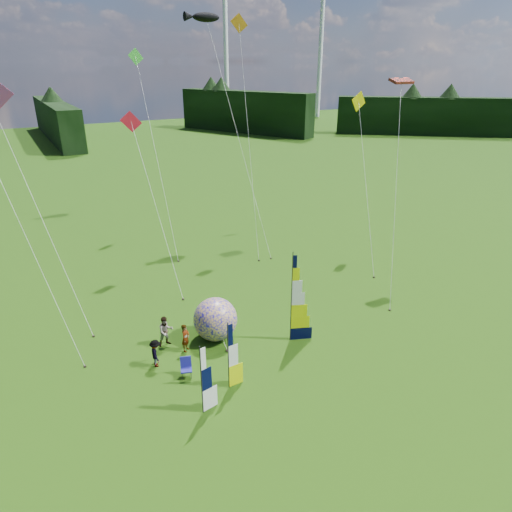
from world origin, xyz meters
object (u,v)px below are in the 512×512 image
side_banner_far (202,382)px  bol_inflatable (215,319)px  spectator_d (207,324)px  camp_chair (186,368)px  spectator_a (185,338)px  spectator_b (166,331)px  spectator_c (156,353)px  feather_banner_main (291,299)px  side_banner_left (228,357)px  kite_whale (238,126)px

side_banner_far → bol_inflatable: (3.01, 5.17, -0.46)m
bol_inflatable → spectator_d: bearing=125.8°
camp_chair → spectator_a: bearing=87.8°
spectator_b → spectator_d: 2.38m
bol_inflatable → spectator_c: (-3.75, -0.84, -0.47)m
feather_banner_main → spectator_a: feather_banner_main is taller
side_banner_left → spectator_b: bearing=104.0°
spectator_a → spectator_b: spectator_b is taller
side_banner_left → spectator_d: 4.82m
feather_banner_main → bol_inflatable: 4.44m
spectator_c → camp_chair: bearing=-141.5°
side_banner_far → spectator_d: size_ratio=2.11×
feather_banner_main → bol_inflatable: size_ratio=2.11×
kite_whale → camp_chair: bearing=-100.9°
side_banner_far → spectator_b: 5.98m
side_banner_left → camp_chair: bearing=128.5°
bol_inflatable → kite_whale: 18.22m
spectator_b → spectator_d: spectator_b is taller
bol_inflatable → side_banner_left: bearing=-106.3°
side_banner_far → spectator_d: 6.28m
bol_inflatable → side_banner_far: bearing=-120.2°
bol_inflatable → spectator_a: bol_inflatable is taller
feather_banner_main → kite_whale: kite_whale is taller
spectator_c → spectator_d: bearing=-63.5°
side_banner_left → spectator_a: (-0.69, 3.89, -0.94)m
feather_banner_main → spectator_c: bearing=-168.7°
side_banner_far → camp_chair: size_ratio=3.29×
spectator_c → kite_whale: kite_whale is taller
bol_inflatable → kite_whale: (8.56, 13.68, 8.47)m
side_banner_far → kite_whale: 23.52m
spectator_b → kite_whale: size_ratio=0.09×
side_banner_left → spectator_a: 4.07m
side_banner_left → spectator_a: bearing=97.9°
spectator_c → kite_whale: (12.32, 14.51, 8.95)m
feather_banner_main → camp_chair: bearing=-155.9°
spectator_c → camp_chair: spectator_c is taller
spectator_b → camp_chair: (-0.07, -3.20, -0.36)m
camp_chair → spectator_d: bearing=68.5°
side_banner_far → kite_whale: bearing=47.5°
side_banner_far → camp_chair: side_banner_far is taller
spectator_b → spectator_a: bearing=-55.8°
side_banner_far → spectator_a: 5.06m
spectator_a → kite_whale: kite_whale is taller
spectator_b → feather_banner_main: bearing=-26.6°
side_banner_far → feather_banner_main: bearing=13.1°
feather_banner_main → spectator_a: size_ratio=3.24×
feather_banner_main → spectator_b: (-6.25, 2.97, -1.73)m
kite_whale → side_banner_far: bearing=-97.5°
spectator_a → feather_banner_main: bearing=-62.2°
side_banner_left → side_banner_far: (-1.78, -0.97, -0.06)m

